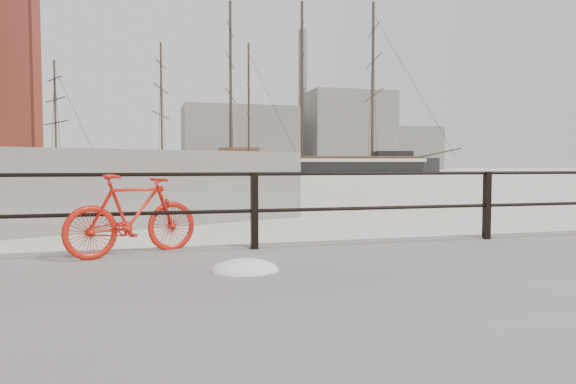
{
  "coord_description": "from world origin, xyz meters",
  "views": [
    {
      "loc": [
        -4.8,
        -6.68,
        1.44
      ],
      "look_at": [
        -2.6,
        1.5,
        1.0
      ],
      "focal_mm": 32.0,
      "sensor_mm": 36.0,
      "label": 1
    }
  ],
  "objects": [
    {
      "name": "ground",
      "position": [
        0.0,
        0.0,
        0.0
      ],
      "size": [
        400.0,
        400.0,
        0.0
      ],
      "primitive_type": "plane",
      "color": "white",
      "rests_on": "ground"
    },
    {
      "name": "guardrail",
      "position": [
        0.0,
        -0.15,
        0.85
      ],
      "size": [
        28.0,
        0.1,
        1.0
      ],
      "primitive_type": null,
      "color": "black",
      "rests_on": "promenade"
    },
    {
      "name": "bicycle",
      "position": [
        -5.01,
        -0.25,
        0.84
      ],
      "size": [
        1.6,
        0.86,
        0.99
      ],
      "primitive_type": "imported",
      "rotation": [
        0.0,
        0.0,
        0.4
      ],
      "color": "red",
      "rests_on": "promenade"
    },
    {
      "name": "barque_black",
      "position": [
        21.41,
        81.53,
        0.0
      ],
      "size": [
        58.42,
        30.99,
        31.81
      ],
      "primitive_type": null,
      "rotation": [
        0.0,
        0.0,
        -0.24
      ],
      "color": "black",
      "rests_on": "ground"
    },
    {
      "name": "schooner_mid",
      "position": [
        4.14,
        79.98,
        0.0
      ],
      "size": [
        34.01,
        20.12,
        22.64
      ],
      "primitive_type": null,
      "rotation": [
        0.0,
        0.0,
        -0.22
      ],
      "color": "beige",
      "rests_on": "ground"
    },
    {
      "name": "schooner_left",
      "position": [
        -21.92,
        68.58,
        0.0
      ],
      "size": [
        23.94,
        18.55,
        16.82
      ],
      "primitive_type": null,
      "rotation": [
        0.0,
        0.0,
        0.46
      ],
      "color": "silver",
      "rests_on": "ground"
    },
    {
      "name": "industrial_west",
      "position": [
        20.0,
        140.0,
        9.0
      ],
      "size": [
        32.0,
        18.0,
        18.0
      ],
      "primitive_type": "cube",
      "color": "gray",
      "rests_on": "ground"
    },
    {
      "name": "industrial_mid",
      "position": [
        55.0,
        145.0,
        12.0
      ],
      "size": [
        26.0,
        20.0,
        24.0
      ],
      "primitive_type": "cube",
      "color": "gray",
      "rests_on": "ground"
    },
    {
      "name": "industrial_east",
      "position": [
        78.0,
        150.0,
        7.0
      ],
      "size": [
        20.0,
        16.0,
        14.0
      ],
      "primitive_type": "cube",
      "color": "gray",
      "rests_on": "ground"
    },
    {
      "name": "smokestack",
      "position": [
        42.0,
        150.0,
        22.0
      ],
      "size": [
        2.8,
        2.8,
        44.0
      ],
      "primitive_type": "cylinder",
      "color": "gray",
      "rests_on": "ground"
    }
  ]
}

